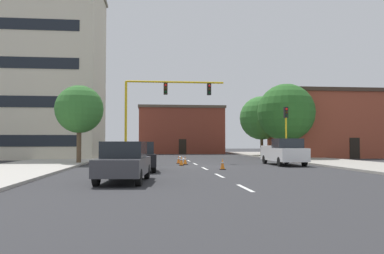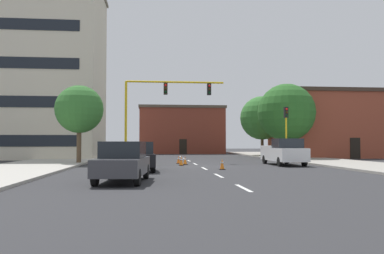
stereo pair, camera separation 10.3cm
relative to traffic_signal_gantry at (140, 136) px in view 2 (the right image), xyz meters
name	(u,v)px [view 2 (the right image)]	position (x,y,z in m)	size (l,w,h in m)	color
ground_plane	(199,166)	(4.41, -4.10, -2.24)	(160.00, 160.00, 0.00)	#2D2D30
sidewalk_left	(61,161)	(-7.19, 3.90, -2.17)	(6.00, 56.00, 0.14)	#B2ADA3
sidewalk_right	(309,159)	(16.01, 3.90, -2.17)	(6.00, 56.00, 0.14)	#9E998E
lane_stripe_seg_0	(243,188)	(4.41, -18.10, -2.24)	(0.16, 2.40, 0.01)	silver
lane_stripe_seg_1	(219,176)	(4.41, -12.60, -2.24)	(0.16, 2.40, 0.01)	silver
lane_stripe_seg_2	(204,168)	(4.41, -7.10, -2.24)	(0.16, 2.40, 0.01)	silver
lane_stripe_seg_3	(195,164)	(4.41, -1.60, -2.24)	(0.16, 2.40, 0.01)	silver
lane_stripe_seg_4	(189,161)	(4.41, 3.90, -2.24)	(0.16, 2.40, 0.01)	silver
lane_stripe_seg_5	(184,158)	(4.41, 9.40, -2.24)	(0.16, 2.40, 0.01)	silver
lane_stripe_seg_6	(180,156)	(4.41, 14.90, -2.24)	(0.16, 2.40, 0.01)	silver
building_tall_left	(33,71)	(-11.99, 11.38, 7.24)	(14.92, 11.18, 18.94)	beige
building_brick_center	(181,130)	(5.49, 29.45, 1.38)	(12.99, 10.20, 7.22)	brown
building_row_right	(333,125)	(22.16, 11.42, 1.53)	(13.20, 10.00, 7.52)	brown
traffic_signal_gantry	(140,136)	(0.00, 0.00, 0.00)	(9.04, 1.20, 6.83)	yellow
traffic_light_pole_right	(286,121)	(12.62, 0.52, 1.29)	(0.32, 0.47, 4.80)	yellow
tree_right_mid	(286,112)	(14.57, 5.97, 2.51)	(5.82, 5.82, 7.67)	#4C3823
tree_right_far	(262,118)	(14.66, 15.19, 2.52)	(5.44, 5.44, 7.49)	brown
tree_left_near	(79,109)	(-4.69, -1.14, 2.05)	(3.75, 3.75, 6.19)	brown
pickup_truck_white	(284,152)	(10.87, -3.84, -1.27)	(2.02, 5.40, 1.99)	white
sedan_dark_gray_near_left	(123,161)	(-0.23, -15.44, -1.35)	(2.26, 4.65, 1.74)	#3D3D42
sedan_black_mid_left	(138,156)	(0.17, -8.88, -1.35)	(2.09, 4.59, 1.74)	black
traffic_cone_roadside_a	(222,164)	(5.38, -8.23, -1.90)	(0.36, 0.36, 0.69)	black
traffic_cone_roadside_b	(179,160)	(3.12, -1.10, -1.92)	(0.36, 0.36, 0.65)	black
traffic_cone_roadside_c	(181,161)	(3.13, -3.83, -1.88)	(0.36, 0.36, 0.73)	black
traffic_cone_roadside_d	(185,160)	(3.55, -2.28, -1.93)	(0.36, 0.36, 0.64)	black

